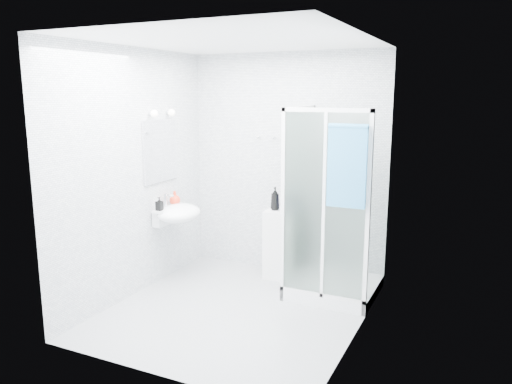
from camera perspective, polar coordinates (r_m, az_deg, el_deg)
The scene contains 12 objects.
room at distance 4.74m, azimuth -2.35°, elevation 1.08°, with size 2.40×2.60×2.60m.
shower_enclosure at distance 5.40m, azimuth 7.92°, elevation -7.10°, with size 0.90×0.95×2.00m.
wall_basin at distance 5.72m, azimuth -9.00°, elevation -2.43°, with size 0.46×0.56×0.35m.
mirror at distance 5.71m, azimuth -10.87°, elevation 4.65°, with size 0.02×0.60×0.70m, color white.
vanity_lights at distance 5.65m, azimuth -10.62°, elevation 8.87°, with size 0.10×0.40×0.08m.
wall_hooks at distance 5.93m, azimuth 1.11°, elevation 6.25°, with size 0.23×0.06×0.03m.
storage_cabinet at distance 5.86m, azimuth 2.85°, elevation -5.96°, with size 0.34×0.36×0.81m.
hand_towel at distance 4.70m, azimuth 10.36°, elevation 3.14°, with size 0.37×0.05×0.78m.
shampoo_bottle_a at distance 5.73m, azimuth 2.19°, elevation -0.75°, with size 0.10×0.10×0.27m, color black.
shampoo_bottle_b at distance 5.71m, azimuth 3.66°, elevation -0.89°, with size 0.12×0.12×0.26m, color #0A103D.
soap_dispenser_orange at distance 5.84m, azimuth -9.26°, elevation -0.68°, with size 0.13×0.13×0.16m, color red.
soap_dispenser_black at distance 5.60m, azimuth -10.98°, elevation -1.33°, with size 0.07×0.07×0.15m, color black.
Camera 1 is at (2.16, -4.14, 2.14)m, focal length 35.00 mm.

